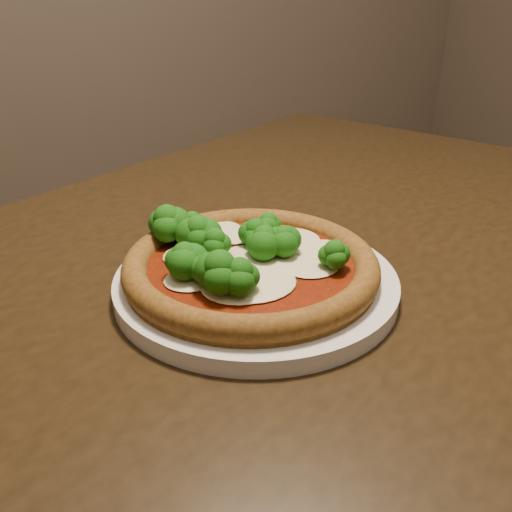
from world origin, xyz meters
TOP-DOWN VIEW (x-y plane):
  - dining_table at (-0.23, 0.18)m, footprint 1.46×1.21m
  - plate at (-0.31, 0.13)m, footprint 0.29×0.29m
  - pizza at (-0.32, 0.13)m, footprint 0.26×0.26m

SIDE VIEW (x-z plane):
  - dining_table at x=-0.23m, z-range 0.28..1.03m
  - plate at x=-0.31m, z-range 0.75..0.77m
  - pizza at x=-0.32m, z-range 0.75..0.82m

